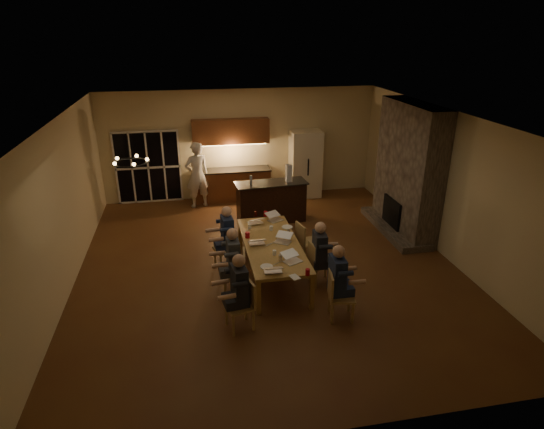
{
  "coord_description": "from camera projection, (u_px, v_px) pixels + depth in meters",
  "views": [
    {
      "loc": [
        -1.55,
        -8.6,
        4.82
      ],
      "look_at": [
        0.15,
        0.3,
        1.06
      ],
      "focal_mm": 30.0,
      "sensor_mm": 36.0,
      "label": 1
    }
  ],
  "objects": [
    {
      "name": "floor",
      "position": [
        268.0,
        265.0,
        9.92
      ],
      "size": [
        9.0,
        9.0,
        0.0
      ],
      "primitive_type": "plane",
      "color": "brown",
      "rests_on": "ground"
    },
    {
      "name": "back_wall",
      "position": [
        240.0,
        144.0,
        13.41
      ],
      "size": [
        8.0,
        0.04,
        3.2
      ],
      "primitive_type": "cube",
      "color": "beige",
      "rests_on": "ground"
    },
    {
      "name": "left_wall",
      "position": [
        59.0,
        210.0,
        8.61
      ],
      "size": [
        0.04,
        9.0,
        3.2
      ],
      "primitive_type": "cube",
      "color": "beige",
      "rests_on": "ground"
    },
    {
      "name": "right_wall",
      "position": [
        447.0,
        184.0,
        10.0
      ],
      "size": [
        0.04,
        9.0,
        3.2
      ],
      "primitive_type": "cube",
      "color": "beige",
      "rests_on": "ground"
    },
    {
      "name": "ceiling",
      "position": [
        267.0,
        117.0,
        8.69
      ],
      "size": [
        8.0,
        9.0,
        0.04
      ],
      "primitive_type": "cube",
      "color": "white",
      "rests_on": "back_wall"
    },
    {
      "name": "french_doors",
      "position": [
        148.0,
        168.0,
        13.11
      ],
      "size": [
        1.86,
        0.08,
        2.1
      ],
      "primitive_type": "cube",
      "color": "black",
      "rests_on": "ground"
    },
    {
      "name": "fireplace",
      "position": [
        408.0,
        170.0,
        11.04
      ],
      "size": [
        0.58,
        2.5,
        3.2
      ],
      "primitive_type": "cube",
      "color": "#695F53",
      "rests_on": "ground"
    },
    {
      "name": "kitchenette",
      "position": [
        232.0,
        161.0,
        13.22
      ],
      "size": [
        2.24,
        0.68,
        2.4
      ],
      "primitive_type": null,
      "color": "brown",
      "rests_on": "ground"
    },
    {
      "name": "refrigerator",
      "position": [
        305.0,
        164.0,
        13.63
      ],
      "size": [
        0.9,
        0.68,
        2.0
      ],
      "primitive_type": "cube",
      "color": "beige",
      "rests_on": "ground"
    },
    {
      "name": "dining_table",
      "position": [
        272.0,
        260.0,
        9.35
      ],
      "size": [
        1.1,
        2.75,
        0.75
      ],
      "primitive_type": "cube",
      "color": "#B9864A",
      "rests_on": "ground"
    },
    {
      "name": "bar_island",
      "position": [
        271.0,
        202.0,
        11.97
      ],
      "size": [
        1.91,
        0.81,
        1.08
      ],
      "primitive_type": "cube",
      "rotation": [
        0.0,
        0.0,
        0.07
      ],
      "color": "black",
      "rests_on": "ground"
    },
    {
      "name": "chair_left_near",
      "position": [
        239.0,
        305.0,
        7.69
      ],
      "size": [
        0.53,
        0.53,
        0.89
      ],
      "primitive_type": null,
      "rotation": [
        0.0,
        0.0,
        -1.33
      ],
      "color": "tan",
      "rests_on": "ground"
    },
    {
      "name": "chair_left_mid",
      "position": [
        234.0,
        273.0,
        8.71
      ],
      "size": [
        0.49,
        0.49,
        0.89
      ],
      "primitive_type": null,
      "rotation": [
        0.0,
        0.0,
        -1.68
      ],
      "color": "tan",
      "rests_on": "ground"
    },
    {
      "name": "chair_left_far",
      "position": [
        225.0,
        249.0,
        9.66
      ],
      "size": [
        0.55,
        0.55,
        0.89
      ],
      "primitive_type": null,
      "rotation": [
        0.0,
        0.0,
        -1.28
      ],
      "color": "tan",
      "rests_on": "ground"
    },
    {
      "name": "chair_right_near",
      "position": [
        341.0,
        296.0,
        7.97
      ],
      "size": [
        0.51,
        0.51,
        0.89
      ],
      "primitive_type": null,
      "rotation": [
        0.0,
        0.0,
        1.4
      ],
      "color": "tan",
      "rests_on": "ground"
    },
    {
      "name": "chair_right_mid",
      "position": [
        321.0,
        263.0,
        9.07
      ],
      "size": [
        0.49,
        0.49,
        0.89
      ],
      "primitive_type": null,
      "rotation": [
        0.0,
        0.0,
        1.69
      ],
      "color": "tan",
      "rests_on": "ground"
    },
    {
      "name": "chair_right_far",
      "position": [
        308.0,
        242.0,
        9.98
      ],
      "size": [
        0.53,
        0.53,
        0.89
      ],
      "primitive_type": null,
      "rotation": [
        0.0,
        0.0,
        1.8
      ],
      "color": "tan",
      "rests_on": "ground"
    },
    {
      "name": "person_left_near",
      "position": [
        240.0,
        291.0,
        7.66
      ],
      "size": [
        0.68,
        0.68,
        1.38
      ],
      "primitive_type": null,
      "rotation": [
        0.0,
        0.0,
        -1.42
      ],
      "color": "#202129",
      "rests_on": "ground"
    },
    {
      "name": "person_right_near",
      "position": [
        337.0,
        281.0,
        7.96
      ],
      "size": [
        0.61,
        0.61,
        1.38
      ],
      "primitive_type": null,
      "rotation": [
        0.0,
        0.0,
        1.56
      ],
      "color": "#1E2B4D",
      "rests_on": "ground"
    },
    {
      "name": "person_left_mid",
      "position": [
        233.0,
        262.0,
        8.61
      ],
      "size": [
        0.62,
        0.62,
        1.38
      ],
      "primitive_type": null,
      "rotation": [
        0.0,
        0.0,
        -1.53
      ],
      "color": "#3D4248",
      "rests_on": "ground"
    },
    {
      "name": "person_right_mid",
      "position": [
        319.0,
        255.0,
        8.88
      ],
      "size": [
        0.64,
        0.64,
        1.38
      ],
      "primitive_type": null,
      "rotation": [
        0.0,
        0.0,
        1.5
      ],
      "color": "#202129",
      "rests_on": "ground"
    },
    {
      "name": "person_left_far",
      "position": [
        228.0,
        237.0,
        9.63
      ],
      "size": [
        0.65,
        0.65,
        1.38
      ],
      "primitive_type": null,
      "rotation": [
        0.0,
        0.0,
        -1.48
      ],
      "color": "#1E2B4D",
      "rests_on": "ground"
    },
    {
      "name": "standing_person",
      "position": [
        197.0,
        175.0,
        12.79
      ],
      "size": [
        0.8,
        0.66,
        1.89
      ],
      "primitive_type": "imported",
      "rotation": [
        0.0,
        0.0,
        3.48
      ],
      "color": "white",
      "rests_on": "ground"
    },
    {
      "name": "chandelier",
      "position": [
        130.0,
        163.0,
        7.46
      ],
      "size": [
        0.58,
        0.58,
        0.03
      ],
      "primitive_type": "torus",
      "color": "black",
      "rests_on": "ceiling"
    },
    {
      "name": "laptop_a",
      "position": [
        273.0,
        266.0,
        8.12
      ],
      "size": [
        0.33,
        0.3,
        0.23
      ],
      "primitive_type": null,
      "rotation": [
        0.0,
        0.0,
        3.09
      ],
      "color": "silver",
      "rests_on": "dining_table"
    },
    {
      "name": "laptop_b",
      "position": [
        293.0,
        257.0,
        8.44
      ],
      "size": [
        0.41,
        0.39,
        0.23
      ],
      "primitive_type": null,
      "rotation": [
        0.0,
        0.0,
        0.44
      ],
      "color": "silver",
      "rests_on": "dining_table"
    },
    {
      "name": "laptop_c",
      "position": [
        257.0,
        238.0,
        9.17
      ],
      "size": [
        0.33,
        0.29,
        0.23
      ],
      "primitive_type": null,
      "rotation": [
        0.0,
        0.0,
        3.18
      ],
      "color": "silver",
      "rests_on": "dining_table"
    },
    {
      "name": "laptop_d",
      "position": [
        283.0,
        237.0,
        9.21
      ],
      "size": [
        0.42,
        0.41,
        0.23
      ],
      "primitive_type": null,
      "rotation": [
        0.0,
        0.0,
        -0.58
      ],
      "color": "silver",
      "rests_on": "dining_table"
    },
    {
      "name": "laptop_e",
      "position": [
        255.0,
        218.0,
        10.12
      ],
      "size": [
        0.39,
        0.36,
        0.23
      ],
      "primitive_type": null,
      "rotation": [
        0.0,
        0.0,
        3.42
      ],
      "color": "silver",
      "rests_on": "dining_table"
    },
    {
      "name": "laptop_f",
      "position": [
        275.0,
        216.0,
        10.24
      ],
      "size": [
        0.41,
        0.4,
        0.23
      ],
      "primitive_type": null,
      "rotation": [
        0.0,
        0.0,
        0.48
      ],
      "color": "silver",
      "rests_on": "dining_table"
    },
    {
      "name": "mug_front",
      "position": [
        274.0,
        253.0,
        8.72
      ],
      "size": [
        0.07,
        0.07,
        0.1
      ],
      "primitive_type": "cylinder",
      "color": "white",
      "rests_on": "dining_table"
    },
    {
      "name": "mug_mid",
      "position": [
        271.0,
        228.0,
        9.78
      ],
      "size": [
        0.08,
        0.08,
        0.1
      ],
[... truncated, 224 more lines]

